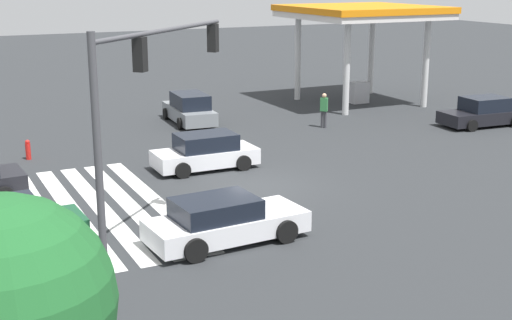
{
  "coord_description": "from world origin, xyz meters",
  "views": [
    {
      "loc": [
        22.89,
        -11.2,
        7.78
      ],
      "look_at": [
        0.0,
        0.0,
        1.02
      ],
      "focal_mm": 50.0,
      "sensor_mm": 36.0,
      "label": 1
    }
  ],
  "objects_px": {
    "car_3": "(205,152)",
    "car_5": "(483,113)",
    "tree_corner_b": "(5,305)",
    "car_0": "(189,109)",
    "fire_hydrant": "(28,150)",
    "pedestrian": "(324,108)",
    "traffic_signal_mast": "(143,99)",
    "car_4": "(224,221)"
  },
  "relations": [
    {
      "from": "pedestrian",
      "to": "tree_corner_b",
      "type": "height_order",
      "value": "tree_corner_b"
    },
    {
      "from": "car_0",
      "to": "car_3",
      "type": "xyz_separation_m",
      "value": [
        8.71,
        -2.64,
        -0.06
      ]
    },
    {
      "from": "fire_hydrant",
      "to": "car_0",
      "type": "bearing_deg",
      "value": 114.33
    },
    {
      "from": "car_3",
      "to": "car_5",
      "type": "distance_m",
      "value": 16.17
    },
    {
      "from": "car_4",
      "to": "traffic_signal_mast",
      "type": "bearing_deg",
      "value": -156.38
    },
    {
      "from": "pedestrian",
      "to": "traffic_signal_mast",
      "type": "bearing_deg",
      "value": -0.15
    },
    {
      "from": "fire_hydrant",
      "to": "traffic_signal_mast",
      "type": "bearing_deg",
      "value": 3.74
    },
    {
      "from": "car_0",
      "to": "car_4",
      "type": "relative_size",
      "value": 0.95
    },
    {
      "from": "traffic_signal_mast",
      "to": "car_4",
      "type": "relative_size",
      "value": 1.35
    },
    {
      "from": "car_3",
      "to": "car_5",
      "type": "bearing_deg",
      "value": -174.45
    },
    {
      "from": "traffic_signal_mast",
      "to": "tree_corner_b",
      "type": "bearing_deg",
      "value": -163.09
    },
    {
      "from": "tree_corner_b",
      "to": "pedestrian",
      "type": "bearing_deg",
      "value": 140.55
    },
    {
      "from": "car_3",
      "to": "fire_hydrant",
      "type": "bearing_deg",
      "value": -36.54
    },
    {
      "from": "traffic_signal_mast",
      "to": "fire_hydrant",
      "type": "bearing_deg",
      "value": 48.74
    },
    {
      "from": "traffic_signal_mast",
      "to": "tree_corner_b",
      "type": "distance_m",
      "value": 9.3
    },
    {
      "from": "traffic_signal_mast",
      "to": "car_0",
      "type": "xyz_separation_m",
      "value": [
        -17.92,
        7.97,
        -4.0
      ]
    },
    {
      "from": "car_5",
      "to": "tree_corner_b",
      "type": "relative_size",
      "value": 0.88
    },
    {
      "from": "fire_hydrant",
      "to": "car_5",
      "type": "bearing_deg",
      "value": 81.71
    },
    {
      "from": "pedestrian",
      "to": "fire_hydrant",
      "type": "height_order",
      "value": "pedestrian"
    },
    {
      "from": "fire_hydrant",
      "to": "pedestrian",
      "type": "bearing_deg",
      "value": 89.76
    },
    {
      "from": "traffic_signal_mast",
      "to": "car_4",
      "type": "distance_m",
      "value": 5.12
    },
    {
      "from": "car_0",
      "to": "car_4",
      "type": "bearing_deg",
      "value": 166.44
    },
    {
      "from": "car_4",
      "to": "pedestrian",
      "type": "distance_m",
      "value": 16.6
    },
    {
      "from": "car_0",
      "to": "fire_hydrant",
      "type": "xyz_separation_m",
      "value": [
        4.02,
        -8.88,
        -0.32
      ]
    },
    {
      "from": "traffic_signal_mast",
      "to": "car_0",
      "type": "bearing_deg",
      "value": 21.02
    },
    {
      "from": "car_0",
      "to": "car_5",
      "type": "relative_size",
      "value": 1.01
    },
    {
      "from": "car_0",
      "to": "pedestrian",
      "type": "relative_size",
      "value": 2.58
    },
    {
      "from": "car_5",
      "to": "fire_hydrant",
      "type": "xyz_separation_m",
      "value": [
        -3.26,
        -22.35,
        -0.26
      ]
    },
    {
      "from": "car_3",
      "to": "tree_corner_b",
      "type": "xyz_separation_m",
      "value": [
        17.37,
        -9.69,
        3.08
      ]
    },
    {
      "from": "tree_corner_b",
      "to": "car_5",
      "type": "bearing_deg",
      "value": 126.09
    },
    {
      "from": "car_0",
      "to": "traffic_signal_mast",
      "type": "bearing_deg",
      "value": 160.02
    },
    {
      "from": "traffic_signal_mast",
      "to": "car_4",
      "type": "height_order",
      "value": "traffic_signal_mast"
    },
    {
      "from": "car_5",
      "to": "pedestrian",
      "type": "distance_m",
      "value": 8.33
    },
    {
      "from": "traffic_signal_mast",
      "to": "car_0",
      "type": "distance_m",
      "value": 20.02
    },
    {
      "from": "car_5",
      "to": "fire_hydrant",
      "type": "bearing_deg",
      "value": -4.51
    },
    {
      "from": "car_3",
      "to": "car_4",
      "type": "height_order",
      "value": "car_3"
    },
    {
      "from": "car_3",
      "to": "tree_corner_b",
      "type": "height_order",
      "value": "tree_corner_b"
    },
    {
      "from": "pedestrian",
      "to": "car_5",
      "type": "bearing_deg",
      "value": 112.1
    },
    {
      "from": "car_0",
      "to": "tree_corner_b",
      "type": "distance_m",
      "value": 29.0
    },
    {
      "from": "car_5",
      "to": "tree_corner_b",
      "type": "xyz_separation_m",
      "value": [
        18.81,
        -25.8,
        3.08
      ]
    },
    {
      "from": "pedestrian",
      "to": "tree_corner_b",
      "type": "relative_size",
      "value": 0.34
    },
    {
      "from": "traffic_signal_mast",
      "to": "car_3",
      "type": "bearing_deg",
      "value": 14.92
    }
  ]
}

